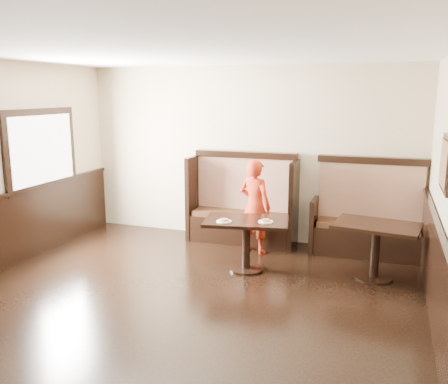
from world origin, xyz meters
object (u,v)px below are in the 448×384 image
at_px(booth_main, 243,209).
at_px(child, 255,206).
at_px(booth_neighbor, 368,223).
at_px(table_main, 246,231).
at_px(table_neighbor, 376,238).

distance_m(booth_main, child, 0.61).
bearing_deg(booth_main, booth_neighbor, -0.05).
xyz_separation_m(booth_main, table_main, (0.43, -1.23, 0.02)).
height_order(booth_main, table_main, booth_main).
xyz_separation_m(table_neighbor, child, (-1.76, 0.50, 0.16)).
distance_m(booth_main, table_main, 1.30).
xyz_separation_m(table_main, table_neighbor, (1.66, 0.25, 0.01)).
bearing_deg(table_main, child, 87.03).
distance_m(table_main, table_neighbor, 1.68).
bearing_deg(table_main, booth_main, 99.12).
distance_m(table_main, child, 0.78).
height_order(booth_main, child, booth_main).
relative_size(booth_neighbor, child, 1.16).
relative_size(booth_neighbor, table_neighbor, 1.44).
bearing_deg(table_neighbor, child, 172.84).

